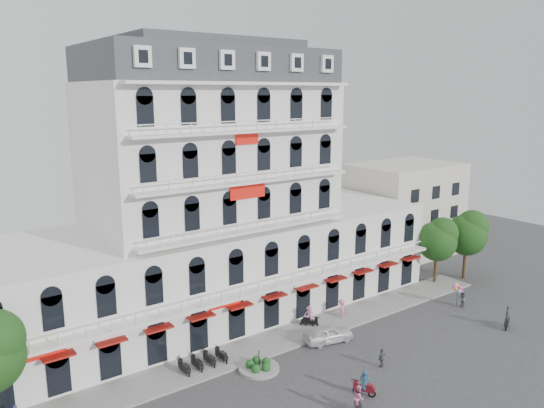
{
  "coord_description": "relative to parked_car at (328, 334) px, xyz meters",
  "views": [
    {
      "loc": [
        -24.41,
        -24.96,
        21.21
      ],
      "look_at": [
        1.18,
        10.0,
        11.99
      ],
      "focal_mm": 35.0,
      "sensor_mm": 36.0,
      "label": 1
    }
  ],
  "objects": [
    {
      "name": "main_building",
      "position": [
        -4.52,
        11.65,
        9.21
      ],
      "size": [
        45.0,
        15.0,
        25.8
      ],
      "color": "silver",
      "rests_on": "ground"
    },
    {
      "name": "parked_car",
      "position": [
        0.0,
        0.0,
        0.0
      ],
      "size": [
        4.71,
        2.71,
        1.51
      ],
      "primitive_type": "imported",
      "rotation": [
        0.0,
        0.0,
        1.35
      ],
      "color": "silver",
      "rests_on": "ground"
    },
    {
      "name": "balloon_vendor",
      "position": [
        15.75,
        -2.21,
        0.5
      ],
      "size": [
        1.51,
        1.38,
        2.45
      ],
      "color": "#595C61",
      "rests_on": "ground"
    },
    {
      "name": "pedestrian_mid",
      "position": [
        0.51,
        -5.66,
        0.03
      ],
      "size": [
        0.98,
        0.57,
        1.57
      ],
      "primitive_type": "imported",
      "rotation": [
        0.0,
        0.0,
        3.36
      ],
      "color": "#4C4D52",
      "rests_on": "ground"
    },
    {
      "name": "rider_northeast",
      "position": [
        15.02,
        -7.64,
        0.34
      ],
      "size": [
        1.6,
        0.94,
        2.22
      ],
      "rotation": [
        0.0,
        0.0,
        3.57
      ],
      "color": "#232228",
      "rests_on": "ground"
    },
    {
      "name": "pedestrian_right",
      "position": [
        4.31,
        2.86,
        0.2
      ],
      "size": [
        1.33,
        0.9,
        1.9
      ],
      "primitive_type": "imported",
      "rotation": [
        0.0,
        0.0,
        3.31
      ],
      "color": "#D26F8C",
      "rests_on": "ground"
    },
    {
      "name": "ground",
      "position": [
        -4.52,
        -6.34,
        -0.75
      ],
      "size": [
        120.0,
        120.0,
        0.0
      ],
      "primitive_type": "plane",
      "color": "#38383A",
      "rests_on": "ground"
    },
    {
      "name": "flank_building_east",
      "position": [
        25.48,
        13.66,
        5.25
      ],
      "size": [
        14.0,
        10.0,
        12.0
      ],
      "primitive_type": "cube",
      "color": "beige",
      "rests_on": "ground"
    },
    {
      "name": "parked_scooter_row",
      "position": [
        -10.87,
        2.46,
        -0.75
      ],
      "size": [
        4.4,
        1.8,
        1.1
      ],
      "primitive_type": null,
      "color": "black",
      "rests_on": "ground"
    },
    {
      "name": "rider_center",
      "position": [
        0.53,
        3.16,
        0.35
      ],
      "size": [
        1.31,
        1.3,
        2.11
      ],
      "rotation": [
        0.0,
        0.0,
        5.51
      ],
      "color": "black",
      "rests_on": "ground"
    },
    {
      "name": "sidewalk",
      "position": [
        -4.52,
        2.66,
        -0.67
      ],
      "size": [
        53.0,
        4.0,
        0.16
      ],
      "primitive_type": "cube",
      "color": "gray",
      "rests_on": "ground"
    },
    {
      "name": "rider_southwest",
      "position": [
        -5.55,
        -9.11,
        0.39
      ],
      "size": [
        1.17,
        1.44,
        2.22
      ],
      "rotation": [
        0.0,
        0.0,
        0.93
      ],
      "color": "black",
      "rests_on": "ground"
    },
    {
      "name": "traffic_island",
      "position": [
        -7.52,
        -0.34,
        -0.5
      ],
      "size": [
        3.2,
        3.2,
        1.6
      ],
      "color": "gray",
      "rests_on": "ground"
    },
    {
      "name": "rider_east",
      "position": [
        -3.51,
        -7.69,
        0.2
      ],
      "size": [
        1.07,
        1.52,
        1.97
      ],
      "rotation": [
        0.0,
        0.0,
        2.11
      ],
      "color": "maroon",
      "rests_on": "ground"
    },
    {
      "name": "tree_east_outer",
      "position": [
        23.53,
        2.64,
        4.8
      ],
      "size": [
        4.65,
        4.65,
        8.05
      ],
      "color": "#382314",
      "rests_on": "ground"
    },
    {
      "name": "tree_east_inner",
      "position": [
        19.53,
        3.64,
        4.46
      ],
      "size": [
        4.4,
        4.37,
        7.57
      ],
      "color": "#382314",
      "rests_on": "ground"
    }
  ]
}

